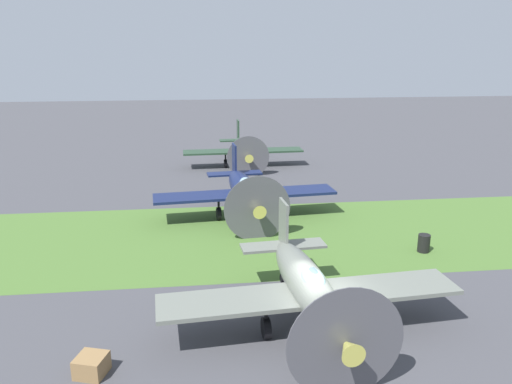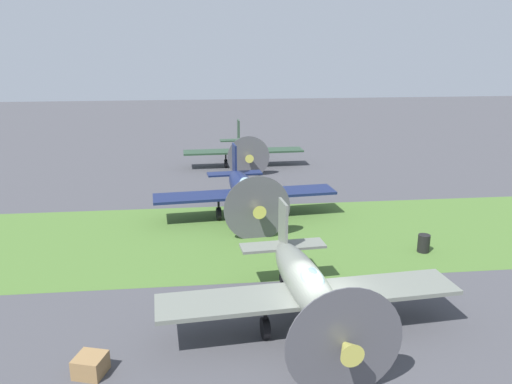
{
  "view_description": "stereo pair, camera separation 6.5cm",
  "coord_description": "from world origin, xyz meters",
  "views": [
    {
      "loc": [
        4.25,
        15.98,
        10.08
      ],
      "look_at": [
        0.83,
        -13.58,
        1.42
      ],
      "focal_mm": 36.07,
      "sensor_mm": 36.0,
      "label": 1
    },
    {
      "loc": [
        4.19,
        15.98,
        10.08
      ],
      "look_at": [
        0.83,
        -13.58,
        1.42
      ],
      "focal_mm": 36.07,
      "sensor_mm": 36.0,
      "label": 2
    }
  ],
  "objects": [
    {
      "name": "ground_plane",
      "position": [
        0.0,
        0.0,
        0.0
      ],
      "size": [
        160.0,
        160.0,
        0.0
      ],
      "primitive_type": "plane",
      "color": "#424247"
    },
    {
      "name": "airplane_lead",
      "position": [
        0.45,
        -0.49,
        1.63
      ],
      "size": [
        10.98,
        8.69,
        3.9
      ],
      "rotation": [
        0.0,
        0.0,
        0.08
      ],
      "color": "slate",
      "rests_on": "ground"
    },
    {
      "name": "airplane_wingman",
      "position": [
        1.54,
        -13.36,
        1.62
      ],
      "size": [
        10.91,
        8.64,
        3.88
      ],
      "rotation": [
        0.0,
        0.0,
        0.09
      ],
      "color": "#141E47",
      "rests_on": "ground"
    },
    {
      "name": "airplane_trail",
      "position": [
        0.47,
        -26.37,
        1.5
      ],
      "size": [
        10.04,
        7.96,
        3.59
      ],
      "rotation": [
        0.0,
        0.0,
        0.03
      ],
      "color": "#233D28",
      "rests_on": "ground"
    },
    {
      "name": "fuel_drum",
      "position": [
        -6.84,
        -6.82,
        0.45
      ],
      "size": [
        0.6,
        0.6,
        0.9
      ],
      "primitive_type": "cylinder",
      "color": "black",
      "rests_on": "ground"
    },
    {
      "name": "supply_crate",
      "position": [
        7.8,
        1.48,
        0.32
      ],
      "size": [
        1.13,
        1.13,
        0.64
      ],
      "primitive_type": "cube",
      "rotation": [
        0.0,
        0.0,
        1.27
      ],
      "color": "olive",
      "rests_on": "ground"
    },
    {
      "name": "grass_verge",
      "position": [
        0.0,
        -9.85,
        0.0
      ],
      "size": [
        120.0,
        11.0,
        0.01
      ],
      "primitive_type": "cube",
      "color": "#476B2D",
      "rests_on": "ground"
    }
  ]
}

